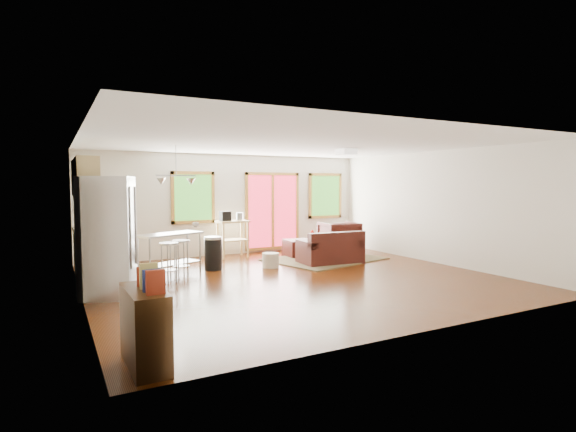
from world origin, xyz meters
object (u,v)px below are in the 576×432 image
coffee_table (318,244)px  ottoman (298,248)px  rug (325,259)px  island (170,246)px  loveseat (331,251)px  kitchen_cart (232,226)px  armchair (339,236)px  refrigerator (108,237)px

coffee_table → ottoman: 0.53m
rug → island: size_ratio=1.79×
loveseat → coffee_table: loveseat is taller
ottoman → loveseat: bearing=-81.4°
ottoman → kitchen_cart: bearing=156.6°
ottoman → kitchen_cart: (-1.54, 0.66, 0.58)m
coffee_table → ottoman: bearing=129.6°
rug → armchair: 1.22m
loveseat → kitchen_cart: size_ratio=1.25×
loveseat → coffee_table: 0.83m
rug → coffee_table: coffee_table is taller
ottoman → refrigerator: bearing=-155.8°
armchair → island: (-4.65, -0.80, 0.12)m
loveseat → armchair: armchair is taller
kitchen_cart → refrigerator: bearing=-138.7°
rug → refrigerator: (-5.05, -1.42, 0.96)m
coffee_table → armchair: size_ratio=1.14×
loveseat → ottoman: (-0.18, 1.21, -0.08)m
armchair → refrigerator: refrigerator is taller
armchair → ottoman: 1.26m
ottoman → refrigerator: 5.22m
rug → loveseat: (-0.16, -0.52, 0.28)m
coffee_table → ottoman: (-0.33, 0.40, -0.13)m
rug → refrigerator: size_ratio=1.32×
refrigerator → coffee_table: bearing=37.5°
rug → island: bearing=-178.5°
rug → loveseat: loveseat is taller
island → kitchen_cart: size_ratio=1.23×
loveseat → coffee_table: bearing=83.2°
armchair → kitchen_cart: (-2.77, 0.66, 0.33)m
refrigerator → kitchen_cart: 4.22m
refrigerator → island: bearing=64.3°
refrigerator → ottoman: bearing=42.8°
loveseat → refrigerator: (-4.89, -0.91, 0.68)m
loveseat → kitchen_cart: (-1.72, 1.88, 0.50)m
rug → armchair: (0.89, 0.70, 0.45)m
armchair → refrigerator: (-5.94, -2.12, 0.51)m
armchair → refrigerator: bearing=27.6°
ottoman → refrigerator: refrigerator is taller
armchair → ottoman: bearing=8.1°
refrigerator → island: 1.89m
loveseat → refrigerator: refrigerator is taller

